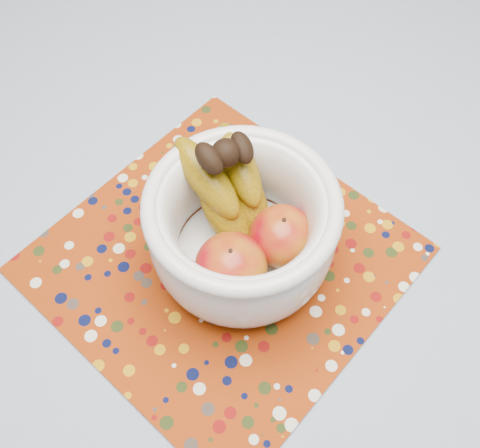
% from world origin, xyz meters
% --- Properties ---
extents(table, '(1.20, 1.20, 0.75)m').
position_xyz_m(table, '(0.00, 0.00, 0.67)').
color(table, brown).
rests_on(table, ground).
extents(tablecloth, '(1.32, 1.32, 0.01)m').
position_xyz_m(tablecloth, '(0.00, 0.00, 0.76)').
color(tablecloth, slate).
rests_on(tablecloth, table).
extents(placemat, '(0.53, 0.53, 0.00)m').
position_xyz_m(placemat, '(-0.06, -0.11, 0.76)').
color(placemat, maroon).
rests_on(placemat, tablecloth).
extents(fruit_bowl, '(0.23, 0.25, 0.18)m').
position_xyz_m(fruit_bowl, '(-0.03, -0.11, 0.85)').
color(fruit_bowl, silver).
rests_on(fruit_bowl, placemat).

